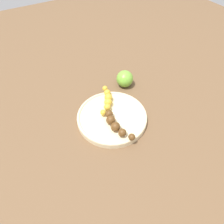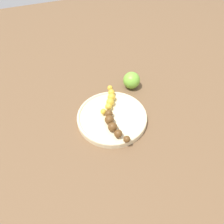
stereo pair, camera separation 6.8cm
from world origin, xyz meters
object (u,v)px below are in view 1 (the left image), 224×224
at_px(fruit_bowl, 112,117).
at_px(banana_overripe, 115,123).
at_px(banana_spotted, 107,100).
at_px(apple_green, 125,79).

relative_size(fruit_bowl, banana_overripe, 1.42).
bearing_deg(banana_overripe, banana_spotted, -104.35).
bearing_deg(banana_spotted, fruit_bowl, -72.94).
xyz_separation_m(banana_overripe, apple_green, (0.15, 0.17, -0.00)).
relative_size(fruit_bowl, banana_spotted, 1.95).
bearing_deg(banana_overripe, fruit_bowl, -106.81).
bearing_deg(fruit_bowl, banana_spotted, 74.52).
xyz_separation_m(banana_overripe, banana_spotted, (0.03, 0.11, -0.00)).
bearing_deg(apple_green, banana_overripe, -131.70).
bearing_deg(apple_green, fruit_bowl, -136.76).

